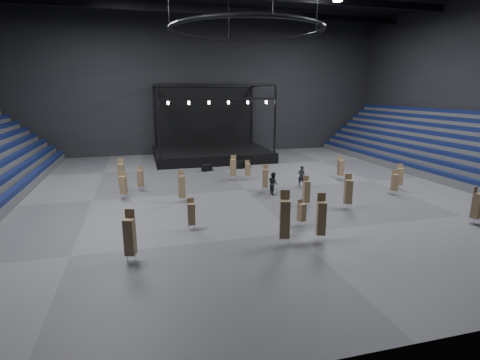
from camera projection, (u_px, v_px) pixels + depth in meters
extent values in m
plane|color=#4E4E50|center=(246.00, 190.00, 32.41)|extent=(50.00, 50.00, 0.00)
cube|color=black|center=(203.00, 86.00, 50.03)|extent=(50.00, 0.20, 18.00)
cube|color=black|center=(451.00, 68.00, 10.60)|extent=(50.00, 0.20, 18.00)
cube|color=black|center=(10.00, 194.00, 27.60)|extent=(0.59, 40.00, 0.40)
cube|color=#48484A|center=(449.00, 172.00, 37.75)|extent=(7.20, 40.00, 0.75)
cube|color=black|center=(423.00, 168.00, 36.78)|extent=(0.59, 40.00, 0.40)
cube|color=#48484A|center=(454.00, 168.00, 37.77)|extent=(6.30, 40.00, 1.50)
cube|color=black|center=(431.00, 160.00, 36.83)|extent=(0.59, 40.00, 0.40)
cube|color=#48484A|center=(458.00, 164.00, 37.80)|extent=(5.40, 40.00, 2.25)
cube|color=black|center=(440.00, 152.00, 36.89)|extent=(0.59, 40.00, 0.40)
cube|color=#48484A|center=(462.00, 160.00, 37.83)|extent=(4.50, 40.00, 3.00)
cube|color=black|center=(448.00, 144.00, 36.94)|extent=(0.59, 40.00, 0.40)
cube|color=#48484A|center=(466.00, 156.00, 37.85)|extent=(3.60, 40.00, 3.75)
cube|color=black|center=(457.00, 136.00, 36.99)|extent=(0.59, 40.00, 0.40)
cube|color=#48484A|center=(470.00, 153.00, 37.88)|extent=(2.70, 40.00, 4.50)
cube|color=black|center=(465.00, 129.00, 37.05)|extent=(0.59, 40.00, 0.40)
cube|color=#48484A|center=(474.00, 149.00, 37.91)|extent=(1.80, 40.00, 5.25)
cube|color=black|center=(474.00, 121.00, 37.10)|extent=(0.59, 40.00, 0.40)
cube|color=#48484A|center=(478.00, 145.00, 37.93)|extent=(0.90, 40.00, 6.00)
cube|color=black|center=(212.00, 154.00, 46.82)|extent=(14.00, 10.00, 1.20)
cube|color=black|center=(205.00, 115.00, 50.26)|extent=(13.30, 0.30, 8.00)
cylinder|color=black|center=(158.00, 122.00, 39.79)|extent=(0.24, 0.24, 7.80)
cylinder|color=black|center=(154.00, 117.00, 48.42)|extent=(0.24, 0.24, 7.80)
cylinder|color=black|center=(275.00, 120.00, 43.13)|extent=(0.24, 0.24, 7.80)
cylinder|color=black|center=(252.00, 115.00, 51.77)|extent=(0.24, 0.24, 7.80)
cube|color=black|center=(219.00, 85.00, 40.55)|extent=(13.40, 0.25, 0.25)
cube|color=black|center=(204.00, 86.00, 49.19)|extent=(13.40, 0.25, 0.25)
cube|color=black|center=(219.00, 99.00, 40.90)|extent=(13.40, 0.20, 0.20)
cylinder|color=white|center=(168.00, 103.00, 39.60)|extent=(0.24, 0.24, 0.35)
cylinder|color=white|center=(189.00, 103.00, 40.16)|extent=(0.24, 0.24, 0.35)
cylinder|color=white|center=(209.00, 103.00, 40.71)|extent=(0.24, 0.24, 0.35)
cylinder|color=white|center=(229.00, 102.00, 41.27)|extent=(0.24, 0.24, 0.35)
cylinder|color=white|center=(248.00, 102.00, 41.83)|extent=(0.24, 0.24, 0.35)
cylinder|color=white|center=(266.00, 102.00, 42.39)|extent=(0.24, 0.24, 0.35)
torus|color=black|center=(247.00, 30.00, 29.38)|extent=(12.30, 12.30, 0.30)
cylinder|color=black|center=(318.00, 0.00, 30.32)|extent=(0.04, 0.04, 5.00)
cylinder|color=black|center=(229.00, 11.00, 34.44)|extent=(0.04, 0.04, 5.00)
cube|color=black|center=(210.00, 11.00, 42.49)|extent=(49.00, 0.35, 0.70)
cube|color=white|center=(338.00, 0.00, 34.84)|extent=(0.60, 0.60, 0.25)
cube|color=black|center=(207.00, 168.00, 39.89)|extent=(1.20, 0.87, 0.72)
cube|color=black|center=(246.00, 165.00, 41.44)|extent=(1.14, 0.86, 0.68)
cube|color=black|center=(237.00, 165.00, 41.19)|extent=(1.31, 0.79, 0.82)
cylinder|color=silver|center=(127.00, 260.00, 18.48)|extent=(0.03, 0.03, 0.41)
cylinder|color=silver|center=(127.00, 257.00, 18.84)|extent=(0.03, 0.03, 0.41)
cylinder|color=silver|center=(135.00, 259.00, 18.58)|extent=(0.03, 0.03, 0.41)
cylinder|color=silver|center=(135.00, 256.00, 18.94)|extent=(0.03, 0.03, 0.41)
cube|color=#9B8156|center=(130.00, 237.00, 18.45)|extent=(0.63, 0.63, 1.85)
cube|color=#9B8156|center=(130.00, 219.00, 18.44)|extent=(0.47, 0.21, 1.02)
cylinder|color=silver|center=(346.00, 207.00, 26.89)|extent=(0.03, 0.03, 0.42)
cylinder|color=silver|center=(343.00, 205.00, 27.26)|extent=(0.03, 0.03, 0.42)
cylinder|color=silver|center=(351.00, 207.00, 26.99)|extent=(0.03, 0.03, 0.42)
cylinder|color=silver|center=(348.00, 205.00, 27.37)|extent=(0.03, 0.03, 0.42)
cube|color=#9B8156|center=(348.00, 192.00, 26.88)|extent=(0.62, 0.62, 1.73)
cube|color=#9B8156|center=(348.00, 180.00, 26.89)|extent=(0.49, 0.19, 0.95)
cylinder|color=silver|center=(232.00, 178.00, 35.76)|extent=(0.03, 0.03, 0.43)
cylinder|color=silver|center=(231.00, 177.00, 36.14)|extent=(0.03, 0.03, 0.43)
cylinder|color=silver|center=(236.00, 178.00, 35.86)|extent=(0.03, 0.03, 0.43)
cylinder|color=silver|center=(235.00, 177.00, 36.25)|extent=(0.03, 0.03, 0.43)
cube|color=#9B8156|center=(233.00, 167.00, 35.77)|extent=(0.67, 0.67, 1.57)
cube|color=#9B8156|center=(233.00, 159.00, 35.81)|extent=(0.48, 0.25, 0.86)
cylinder|color=silver|center=(393.00, 193.00, 30.60)|extent=(0.03, 0.03, 0.37)
cylinder|color=silver|center=(391.00, 192.00, 30.93)|extent=(0.03, 0.03, 0.37)
cylinder|color=silver|center=(397.00, 193.00, 30.69)|extent=(0.03, 0.03, 0.37)
cylinder|color=silver|center=(394.00, 192.00, 31.02)|extent=(0.03, 0.03, 0.37)
cube|color=#9B8156|center=(395.00, 182.00, 30.61)|extent=(0.51, 0.51, 1.35)
cube|color=#9B8156|center=(394.00, 174.00, 30.64)|extent=(0.43, 0.13, 0.75)
cylinder|color=silver|center=(246.00, 178.00, 36.13)|extent=(0.03, 0.03, 0.36)
cylinder|color=silver|center=(245.00, 177.00, 36.46)|extent=(0.03, 0.03, 0.36)
cylinder|color=silver|center=(250.00, 177.00, 36.22)|extent=(0.03, 0.03, 0.36)
cylinder|color=silver|center=(249.00, 177.00, 36.55)|extent=(0.03, 0.03, 0.36)
cube|color=#9B8156|center=(248.00, 169.00, 36.16)|extent=(0.44, 0.44, 1.19)
cube|color=#9B8156|center=(247.00, 163.00, 36.20)|extent=(0.42, 0.06, 0.65)
cylinder|color=silver|center=(121.00, 197.00, 29.48)|extent=(0.03, 0.03, 0.40)
cylinder|color=silver|center=(122.00, 196.00, 29.84)|extent=(0.03, 0.03, 0.40)
cylinder|color=silver|center=(127.00, 197.00, 29.58)|extent=(0.03, 0.03, 0.40)
cylinder|color=silver|center=(127.00, 195.00, 29.94)|extent=(0.03, 0.03, 0.40)
cube|color=#9B8156|center=(123.00, 185.00, 29.50)|extent=(0.59, 0.59, 1.43)
cube|color=#9B8156|center=(123.00, 176.00, 29.54)|extent=(0.46, 0.17, 0.79)
cylinder|color=silver|center=(398.00, 188.00, 32.36)|extent=(0.03, 0.03, 0.38)
cylinder|color=silver|center=(396.00, 187.00, 32.70)|extent=(0.03, 0.03, 0.38)
cylinder|color=silver|center=(402.00, 187.00, 32.45)|extent=(0.03, 0.03, 0.38)
cylinder|color=silver|center=(399.00, 186.00, 32.79)|extent=(0.03, 0.03, 0.38)
cube|color=#9B8156|center=(400.00, 177.00, 32.36)|extent=(0.57, 0.57, 1.48)
cube|color=#9B8156|center=(400.00, 168.00, 32.38)|extent=(0.43, 0.19, 0.81)
cylinder|color=silver|center=(180.00, 201.00, 28.56)|extent=(0.03, 0.03, 0.38)
cylinder|color=silver|center=(180.00, 199.00, 28.90)|extent=(0.03, 0.03, 0.38)
cylinder|color=silver|center=(185.00, 200.00, 28.65)|extent=(0.03, 0.03, 0.38)
cylinder|color=silver|center=(184.00, 199.00, 28.99)|extent=(0.03, 0.03, 0.38)
cube|color=#9B8156|center=(182.00, 187.00, 28.53)|extent=(0.52, 0.52, 1.70)
cube|color=#9B8156|center=(181.00, 176.00, 28.52)|extent=(0.44, 0.12, 0.94)
cylinder|color=silver|center=(339.00, 178.00, 35.89)|extent=(0.03, 0.03, 0.43)
cylinder|color=silver|center=(337.00, 177.00, 36.27)|extent=(0.03, 0.03, 0.43)
cylinder|color=silver|center=(343.00, 178.00, 35.99)|extent=(0.03, 0.03, 0.43)
cylinder|color=silver|center=(341.00, 177.00, 36.37)|extent=(0.03, 0.03, 0.43)
cube|color=#9B8156|center=(341.00, 168.00, 35.90)|extent=(0.54, 0.54, 1.49)
cube|color=#9B8156|center=(340.00, 160.00, 35.94)|extent=(0.49, 0.09, 0.82)
cylinder|color=silver|center=(120.00, 187.00, 32.41)|extent=(0.03, 0.03, 0.42)
cylinder|color=silver|center=(120.00, 186.00, 32.79)|extent=(0.03, 0.03, 0.42)
cylinder|color=silver|center=(125.00, 187.00, 32.52)|extent=(0.03, 0.03, 0.42)
cylinder|color=silver|center=(125.00, 186.00, 32.89)|extent=(0.03, 0.03, 0.42)
cube|color=#9B8156|center=(121.00, 174.00, 32.39)|extent=(0.57, 0.57, 1.82)
cube|color=#9B8156|center=(121.00, 164.00, 32.40)|extent=(0.49, 0.13, 1.00)
cylinder|color=silver|center=(300.00, 224.00, 23.56)|extent=(0.03, 0.03, 0.34)
cylinder|color=silver|center=(298.00, 223.00, 23.86)|extent=(0.03, 0.03, 0.34)
cylinder|color=silver|center=(305.00, 224.00, 23.64)|extent=(0.03, 0.03, 0.34)
cylinder|color=silver|center=(303.00, 222.00, 23.94)|extent=(0.03, 0.03, 0.34)
cube|color=#9B8156|center=(302.00, 212.00, 23.58)|extent=(0.53, 0.53, 1.11)
cube|color=#9B8156|center=(300.00, 204.00, 23.60)|extent=(0.39, 0.19, 0.61)
cylinder|color=silver|center=(139.00, 189.00, 32.04)|extent=(0.03, 0.03, 0.35)
cylinder|color=silver|center=(139.00, 188.00, 32.35)|extent=(0.03, 0.03, 0.35)
cylinder|color=silver|center=(143.00, 189.00, 32.12)|extent=(0.03, 0.03, 0.35)
cylinder|color=silver|center=(143.00, 188.00, 32.43)|extent=(0.03, 0.03, 0.35)
cube|color=#9B8156|center=(140.00, 178.00, 32.03)|extent=(0.56, 0.56, 1.40)
cube|color=#9B8156|center=(141.00, 171.00, 32.05)|extent=(0.39, 0.21, 0.77)
cylinder|color=silver|center=(319.00, 239.00, 21.11)|extent=(0.03, 0.03, 0.40)
cylinder|color=silver|center=(316.00, 237.00, 21.47)|extent=(0.03, 0.03, 0.40)
cylinder|color=silver|center=(325.00, 238.00, 21.21)|extent=(0.03, 0.03, 0.40)
cylinder|color=silver|center=(322.00, 236.00, 21.57)|extent=(0.03, 0.03, 0.40)
cube|color=#9B8156|center=(321.00, 218.00, 21.07)|extent=(0.60, 0.60, 1.92)
cube|color=#9B8156|center=(321.00, 202.00, 21.06)|extent=(0.46, 0.18, 1.05)
cylinder|color=silver|center=(282.00, 243.00, 20.52)|extent=(0.03, 0.03, 0.45)
cylinder|color=silver|center=(279.00, 240.00, 20.93)|extent=(0.03, 0.03, 0.45)
cylinder|color=silver|center=(289.00, 242.00, 20.63)|extent=(0.03, 0.03, 0.45)
cylinder|color=silver|center=(286.00, 239.00, 21.03)|extent=(0.03, 0.03, 0.45)
cube|color=#9B8156|center=(285.00, 219.00, 20.48)|extent=(0.67, 0.67, 2.13)
cube|color=#9B8156|center=(285.00, 200.00, 20.46)|extent=(0.51, 0.21, 1.17)
cylinder|color=silver|center=(264.00, 190.00, 31.50)|extent=(0.03, 0.03, 0.41)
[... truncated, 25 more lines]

